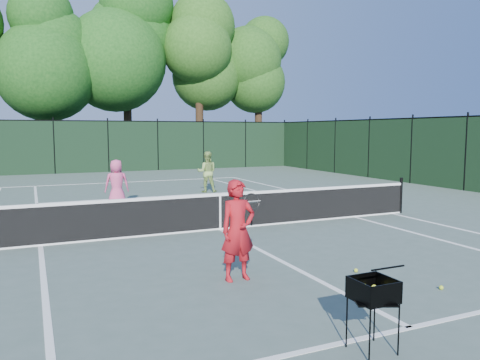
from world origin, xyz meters
name	(u,v)px	position (x,y,z in m)	size (l,w,h in m)	color
ground	(220,229)	(0.00, 0.00, 0.00)	(90.00, 90.00, 0.00)	#4B5C53
sideline_doubles_right	(392,214)	(5.49, 0.00, 0.00)	(0.10, 23.77, 0.01)	white
sideline_singles_left	(41,246)	(-4.12, 0.00, 0.00)	(0.10, 23.77, 0.01)	white
sideline_singles_right	(354,217)	(4.12, 0.00, 0.00)	(0.10, 23.77, 0.01)	white
baseline_far	(129,182)	(0.00, 11.88, 0.00)	(10.97, 0.10, 0.01)	white
service_line_near	(410,328)	(0.00, -6.40, 0.00)	(8.23, 0.10, 0.01)	white
service_line_far	(157,197)	(0.00, 6.40, 0.00)	(8.23, 0.10, 0.01)	white
center_service_line	(220,229)	(0.00, 0.00, 0.00)	(0.10, 12.80, 0.01)	white
tennis_net	(220,211)	(0.00, 0.00, 0.48)	(11.69, 0.09, 1.06)	black
fence_far	(108,147)	(0.00, 18.00, 1.50)	(24.00, 0.05, 3.00)	black
tree_2	(47,47)	(-3.00, 21.80, 7.73)	(6.00, 6.00, 12.40)	black
tree_3	(126,34)	(2.00, 22.30, 9.01)	(7.00, 7.00, 14.45)	black
tree_4	(199,50)	(7.00, 21.60, 8.14)	(6.20, 6.20, 12.97)	black
tree_5	(259,62)	(12.00, 22.10, 7.71)	(5.80, 5.80, 12.23)	black
coach	(238,230)	(-1.19, -3.79, 0.83)	(0.89, 0.64, 1.66)	#A8131B
player_pink	(117,184)	(-1.78, 4.39, 0.77)	(0.80, 0.57, 1.55)	#D24A7E
player_green	(207,172)	(2.17, 6.86, 0.81)	(0.96, 0.86, 1.63)	#90B359
ball_hopper	(373,291)	(-0.85, -6.69, 0.69)	(0.57, 0.57, 0.83)	black
loose_ball_near_cart	(441,288)	(1.48, -5.52, 0.03)	(0.07, 0.07, 0.07)	#B3D22B
loose_ball_midcourt	(356,270)	(0.84, -4.26, 0.03)	(0.07, 0.07, 0.07)	#BDD42B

